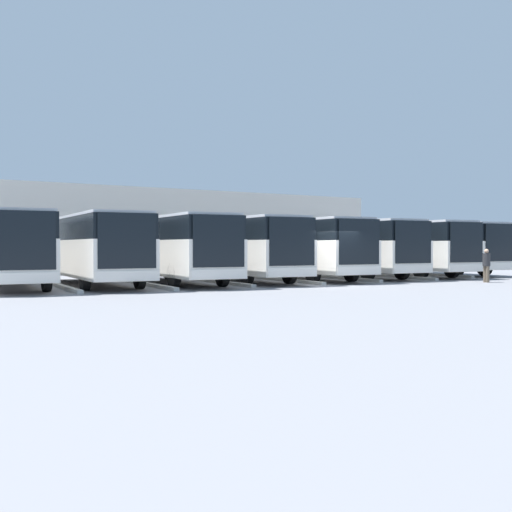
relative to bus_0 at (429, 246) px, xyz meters
The scene contains 18 objects.
ground_plane 14.45m from the bus_0, 24.94° to the left, with size 600.00×600.00×0.00m, color gray.
bus_0 is the anchor object (origin of this frame).
curb_divider_0 3.07m from the bus_0, 43.22° to the left, with size 0.24×7.14×0.15m, color #B2B2AD.
bus_1 3.78m from the bus_0, 10.88° to the left, with size 3.65×11.97×3.20m.
curb_divider_1 6.33m from the bus_0, 23.81° to the left, with size 0.24×7.14×0.15m, color #B2B2AD.
bus_2 7.44m from the bus_0, ahead, with size 3.65×11.97×3.20m.
curb_divider_2 9.70m from the bus_0, 13.61° to the left, with size 0.24×7.14×0.15m, color #B2B2AD.
bus_3 11.16m from the bus_0, ahead, with size 3.65×11.97×3.20m.
curb_divider_3 13.33m from the bus_0, 10.59° to the left, with size 0.24×7.14×0.15m, color #B2B2AD.
bus_4 14.86m from the bus_0, ahead, with size 3.65×11.97×3.20m.
curb_divider_4 16.95m from the bus_0, ahead, with size 0.24×7.14×0.15m, color #B2B2AD.
bus_5 18.58m from the bus_0, ahead, with size 3.65×11.97×3.20m.
curb_divider_5 20.63m from the bus_0, ahead, with size 0.24×7.14×0.15m, color #B2B2AD.
bus_6 22.28m from the bus_0, ahead, with size 3.65×11.97×3.20m.
curb_divider_6 24.27m from the bus_0, ahead, with size 0.24×7.14×0.15m, color #B2B2AD.
bus_7 26.00m from the bus_0, ahead, with size 3.65×11.97×3.20m.
pedestrian 9.78m from the bus_0, 59.29° to the left, with size 0.47×0.47×1.67m.
station_building 22.04m from the bus_0, 53.81° to the right, with size 34.96×15.08×5.84m.
Camera 1 is at (18.66, 23.22, 1.81)m, focal length 45.00 mm.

